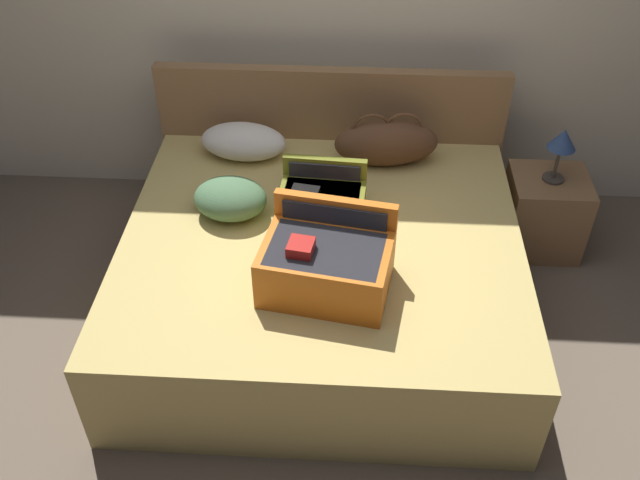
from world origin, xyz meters
TOP-DOWN VIEW (x-y plane):
  - ground_plane at (0.00, 0.00)m, footprint 12.00×12.00m
  - bed at (0.00, 0.40)m, footprint 2.00×1.83m
  - headboard at (0.00, 1.36)m, footprint 2.04×0.08m
  - hard_case_large at (0.04, 0.05)m, footprint 0.63×0.51m
  - hard_case_medium at (-0.01, 0.55)m, footprint 0.45×0.35m
  - duffel_bag at (0.32, 1.09)m, footprint 0.61×0.29m
  - pillow_near_headboard at (-0.49, 1.11)m, footprint 0.52×0.33m
  - pillow_center_head at (-0.48, 0.57)m, footprint 0.41×0.35m
  - nightstand at (1.28, 1.07)m, footprint 0.44×0.40m
  - table_lamp at (1.28, 1.07)m, footprint 0.16×0.16m

SIDE VIEW (x-z plane):
  - ground_plane at x=0.00m, z-range 0.00..0.00m
  - nightstand at x=1.28m, z-range 0.00..0.49m
  - bed at x=0.00m, z-range 0.00..0.54m
  - headboard at x=0.00m, z-range 0.00..0.98m
  - pillow_center_head at x=-0.48m, z-range 0.54..0.74m
  - pillow_near_headboard at x=-0.49m, z-range 0.54..0.74m
  - hard_case_medium at x=-0.01m, z-range 0.51..0.79m
  - duffel_bag at x=0.32m, z-range 0.52..0.84m
  - hard_case_large at x=0.04m, z-range 0.50..0.87m
  - table_lamp at x=1.28m, z-range 0.57..0.89m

